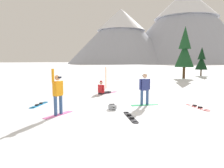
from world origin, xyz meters
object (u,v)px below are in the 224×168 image
Objects in this scene: snowboarder_midground at (145,89)px; pine_tree_tall at (202,60)px; loose_snowboard_far_spare at (197,107)px; snowboarder_background at (103,89)px; loose_snowboard_near_right at (130,117)px; snowboarder_foreground at (58,93)px; backpack_grey at (112,107)px; trail_marker_pole at (106,78)px; loose_snowboard_near_left at (39,105)px; pine_tree_short at (185,50)px.

pine_tree_tall is at bearing 88.73° from snowboarder_midground.
loose_snowboard_far_spare is 0.32× the size of pine_tree_tall.
snowboarder_background is 24.51m from pine_tree_tall.
pine_tree_tall reaches higher than loose_snowboard_near_right.
snowboarder_midground is at bearing -91.27° from pine_tree_tall.
snowboarder_foreground reaches higher than snowboarder_midground.
snowboarder_midground is 2.84m from loose_snowboard_near_right.
backpack_grey is 8.15m from trail_marker_pole.
loose_snowboard_near_left is 8.42m from loose_snowboard_far_spare.
snowboarder_foreground is 2.83m from loose_snowboard_near_left.
backpack_grey is at bearing 52.65° from snowboarder_foreground.
trail_marker_pole reaches higher than backpack_grey.
snowboarder_background is 6.61m from loose_snowboard_near_right.
snowboarder_background is (-3.99, 2.34, -0.56)m from snowboarder_midground.
backpack_grey is at bearing -121.94° from snowboarder_midground.
snowboarder_background is 6.80m from loose_snowboard_far_spare.
loose_snowboard_far_spare is 19.89m from pine_tree_short.
snowboarder_foreground is at bearing -124.99° from snowboarder_midground.
loose_snowboard_near_right is 3.01× the size of backpack_grey.
snowboarder_foreground is at bearing -93.80° from pine_tree_short.
snowboarder_background is at bearing 149.67° from snowboarder_midground.
pine_tree_short reaches higher than pine_tree_tall.
snowboarder_background is at bearing -99.37° from pine_tree_short.
loose_snowboard_near_left is 29.65m from pine_tree_tall.
loose_snowboard_far_spare is (7.69, 3.42, -0.00)m from loose_snowboard_near_left.
pine_tree_short is (1.58, 23.70, 2.94)m from snowboarder_foreground.
snowboarder_foreground is at bearing -77.90° from snowboarder_background.
loose_snowboard_near_left and loose_snowboard_near_right have the same top height.
pine_tree_short reaches higher than snowboarder_background.
snowboarder_foreground is 3.74× the size of backpack_grey.
snowboarder_midground is 0.92× the size of trail_marker_pole.
backpack_grey is (-3.69, -2.46, 0.11)m from loose_snowboard_far_spare.
loose_snowboard_near_left is (-2.40, 1.14, -0.96)m from snowboarder_foreground.
loose_snowboard_far_spare is 0.21× the size of pine_tree_short.
snowboarder_background is 1.09× the size of loose_snowboard_near_right.
snowboarder_midground is 0.95× the size of loose_snowboard_near_left.
snowboarder_midground is at bearing 96.42° from loose_snowboard_near_right.
backpack_grey is at bearing -58.32° from trail_marker_pole.
snowboarder_background is at bearing 125.72° from backpack_grey.
snowboarder_midground is 7.43m from trail_marker_pole.
loose_snowboard_far_spare is at bearing 23.96° from loose_snowboard_near_left.
loose_snowboard_near_left is at bearing -102.21° from snowboarder_background.
loose_snowboard_near_left is at bearing -101.05° from pine_tree_tall.
loose_snowboard_near_left is (-1.08, -5.01, -0.33)m from snowboarder_background.
loose_snowboard_near_right is at bearing -124.09° from loose_snowboard_far_spare.
snowboarder_background is at bearing -100.80° from pine_tree_tall.
loose_snowboard_near_left and loose_snowboard_far_spare have the same top height.
loose_snowboard_near_right is at bearing -90.56° from pine_tree_tall.
loose_snowboard_far_spare is at bearing 55.91° from loose_snowboard_near_right.
trail_marker_pole reaches higher than snowboarder_midground.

